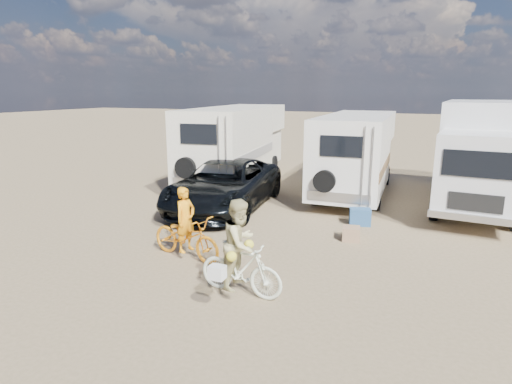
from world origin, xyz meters
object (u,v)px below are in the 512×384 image
at_px(cooler, 360,217).
at_px(crate, 351,234).
at_px(bike_man, 186,237).
at_px(box_truck, 480,156).
at_px(rv_main, 356,155).
at_px(bike_woman, 241,269).
at_px(rider_woman, 240,252).
at_px(rv_left, 236,145).
at_px(dark_suv, 225,185).
at_px(rider_man, 186,227).

distance_m(cooler, crate, 1.47).
bearing_deg(cooler, crate, -102.72).
bearing_deg(bike_man, cooler, -26.85).
relative_size(box_truck, crate, 15.54).
xyz_separation_m(rv_main, bike_woman, (-0.49, -9.34, -0.98)).
height_order(rider_woman, cooler, rider_woman).
bearing_deg(rider_woman, cooler, -10.33).
bearing_deg(rv_left, rv_main, -9.75).
xyz_separation_m(rv_left, bike_man, (2.73, -8.41, -1.08)).
xyz_separation_m(box_truck, rider_woman, (-4.64, -8.88, -0.90)).
distance_m(bike_man, cooler, 5.44).
xyz_separation_m(dark_suv, crate, (4.58, -1.56, -0.63)).
distance_m(rider_woman, crate, 4.28).
bearing_deg(rider_man, dark_suv, 26.83).
distance_m(box_truck, dark_suv, 8.56).
height_order(bike_man, rider_woman, rider_woman).
height_order(rv_left, rider_man, rv_left).
distance_m(bike_man, rider_woman, 2.35).
distance_m(bike_man, bike_woman, 2.32).
relative_size(box_truck, bike_man, 3.52).
height_order(rider_man, cooler, rider_man).
height_order(bike_woman, rider_woman, rider_woman).
bearing_deg(bike_woman, rv_left, 30.02).
bearing_deg(rider_woman, rider_man, 62.80).
distance_m(rv_main, rider_woman, 9.38).
xyz_separation_m(bike_man, rider_man, (0.00, 0.00, 0.25)).
bearing_deg(rider_man, box_truck, -29.28).
relative_size(rv_left, crate, 17.16).
relative_size(dark_suv, crate, 12.80).
height_order(rv_main, cooler, rv_main).
relative_size(rv_left, cooler, 12.82).
distance_m(rv_left, crate, 8.43).
relative_size(rider_woman, cooler, 2.87).
height_order(rv_left, bike_man, rv_left).
relative_size(bike_woman, crate, 3.89).
distance_m(box_truck, rider_woman, 10.06).
distance_m(box_truck, cooler, 4.97).
bearing_deg(cooler, rider_woman, -117.68).
height_order(rider_man, rider_woman, rider_woman).
height_order(box_truck, rider_man, box_truck).
xyz_separation_m(rv_main, dark_suv, (-3.67, -3.80, -0.70)).
bearing_deg(rider_woman, dark_suv, 33.70).
bearing_deg(rider_man, cooler, -26.85).
bearing_deg(box_truck, rv_left, 179.82).
relative_size(dark_suv, bike_woman, 3.29).
xyz_separation_m(rider_man, crate, (3.39, 2.79, -0.60)).
xyz_separation_m(rv_main, box_truck, (4.15, -0.46, 0.26)).
relative_size(cooler, crate, 1.34).
height_order(bike_man, bike_woman, bike_woman).
height_order(rv_main, dark_suv, rv_main).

